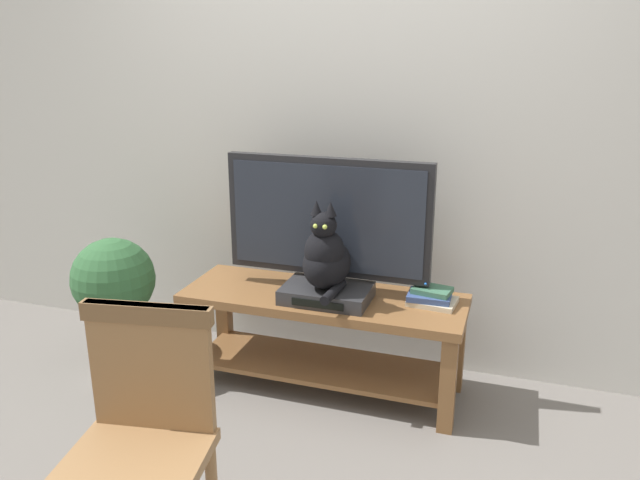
{
  "coord_description": "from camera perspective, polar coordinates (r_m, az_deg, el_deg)",
  "views": [
    {
      "loc": [
        0.85,
        -2.15,
        1.68
      ],
      "look_at": [
        -0.02,
        0.49,
        0.8
      ],
      "focal_mm": 35.03,
      "sensor_mm": 36.0,
      "label": 1
    }
  ],
  "objects": [
    {
      "name": "wooden_chair",
      "position": [
        2.11,
        -16.06,
        -16.39
      ],
      "size": [
        0.49,
        0.49,
        0.91
      ],
      "color": "olive",
      "rests_on": "ground"
    },
    {
      "name": "book_stack",
      "position": [
        3.0,
        10.13,
        -5.14
      ],
      "size": [
        0.23,
        0.19,
        0.08
      ],
      "color": "beige",
      "rests_on": "tv_stand"
    },
    {
      "name": "cat",
      "position": [
        2.91,
        0.55,
        -1.56
      ],
      "size": [
        0.22,
        0.37,
        0.43
      ],
      "color": "black",
      "rests_on": "media_box"
    },
    {
      "name": "tv",
      "position": [
        3.01,
        0.69,
        1.74
      ],
      "size": [
        1.01,
        0.2,
        0.67
      ],
      "color": "black",
      "rests_on": "tv_stand"
    },
    {
      "name": "media_box",
      "position": [
        2.99,
        0.61,
        -4.89
      ],
      "size": [
        0.42,
        0.28,
        0.07
      ],
      "color": "#2D2D30",
      "rests_on": "tv_stand"
    },
    {
      "name": "tv_stand",
      "position": [
        3.13,
        0.29,
        -7.67
      ],
      "size": [
        1.39,
        0.48,
        0.51
      ],
      "color": "brown",
      "rests_on": "ground"
    },
    {
      "name": "ground_plane",
      "position": [
        2.86,
        -2.95,
        -18.54
      ],
      "size": [
        12.0,
        12.0,
        0.0
      ],
      "primitive_type": "plane",
      "color": "slate"
    },
    {
      "name": "back_wall",
      "position": [
        3.28,
        3.1,
        12.55
      ],
      "size": [
        7.0,
        0.12,
        2.8
      ],
      "primitive_type": "cube",
      "color": "beige",
      "rests_on": "ground"
    },
    {
      "name": "potted_plant",
      "position": [
        3.37,
        -18.26,
        -4.42
      ],
      "size": [
        0.42,
        0.42,
        0.75
      ],
      "color": "beige",
      "rests_on": "ground"
    }
  ]
}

